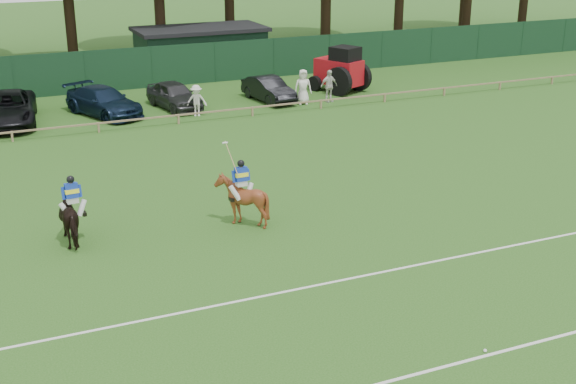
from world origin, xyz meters
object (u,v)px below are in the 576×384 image
sedan_navy (104,102)px  spectator_mid (329,86)px  spectator_left (197,101)px  utility_shed (201,50)px  horse_chestnut (242,200)px  spectator_right (303,87)px  polo_ball (485,351)px  tractor (341,70)px  estate_black (269,89)px  hatch_grey (174,95)px  horse_dark (74,217)px  suv_black (7,109)px

sedan_navy → spectator_mid: bearing=-32.3°
spectator_left → utility_shed: 11.44m
horse_chestnut → sedan_navy: 17.10m
spectator_right → polo_ball: bearing=-90.1°
spectator_left → utility_shed: size_ratio=0.20×
tractor → estate_black: bearing=161.2°
hatch_grey → horse_dark: bearing=-126.9°
horse_chestnut → tractor: 21.28m
sedan_navy → hatch_grey: 3.83m
suv_black → spectator_left: 9.46m
spectator_mid → polo_ball: size_ratio=20.14×
utility_shed → tractor: (5.93, -8.66, -0.26)m
hatch_grey → utility_shed: utility_shed is taller
horse_dark → hatch_grey: bearing=-119.2°
horse_dark → hatch_grey: (7.89, 16.34, -0.12)m
horse_chestnut → polo_ball: (2.56, -10.07, -0.84)m
horse_chestnut → spectator_left: horse_chestnut is taller
estate_black → tractor: tractor is taller
spectator_left → tractor: size_ratio=0.43×
spectator_right → sedan_navy: bearing=-175.2°
horse_chestnut → spectator_right: bearing=-123.3°
horse_dark → suv_black: bearing=-90.9°
spectator_mid → spectator_left: bearing=176.0°
hatch_grey → estate_black: bearing=-16.1°
sedan_navy → spectator_left: bearing=-48.3°
horse_chestnut → polo_ball: 10.42m
spectator_left → horse_chestnut: bearing=-81.3°
sedan_navy → horse_chestnut: bearing=-108.5°
horse_chestnut → tractor: bearing=-128.4°
estate_black → spectator_left: bearing=-168.4°
horse_chestnut → spectator_right: spectator_right is taller
utility_shed → polo_ball: bearing=-96.6°
horse_dark → spectator_left: horse_dark is taller
spectator_mid → spectator_right: 1.57m
sedan_navy → polo_ball: bearing=-104.9°
spectator_left → polo_ball: spectator_left is taller
spectator_right → tractor: size_ratio=0.51×
horse_dark → polo_ball: size_ratio=22.38×
horse_chestnut → utility_shed: 26.65m
horse_dark → spectator_right: size_ratio=1.04×
horse_chestnut → sedan_navy: (-1.41, 17.04, -0.14)m
polo_ball → utility_shed: utility_shed is taller
spectator_right → tractor: tractor is taller
spectator_left → spectator_mid: size_ratio=0.91×
estate_black → utility_shed: (-1.10, 9.15, 0.86)m
hatch_grey → tractor: 10.21m
sedan_navy → spectator_mid: spectator_mid is taller
spectator_right → utility_shed: utility_shed is taller
spectator_left → spectator_mid: bearing=21.0°
horse_chestnut → utility_shed: size_ratio=0.21×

